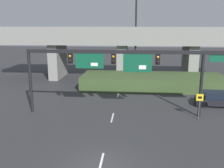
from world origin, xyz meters
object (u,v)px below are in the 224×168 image
at_px(highway_light_pole_near, 136,31).
at_px(signal_gantry, 127,62).
at_px(speed_limit_sign, 199,103).
at_px(parked_sedan_near_right, 216,99).

bearing_deg(highway_light_pole_near, signal_gantry, -93.25).
bearing_deg(highway_light_pole_near, speed_limit_sign, -67.86).
distance_m(speed_limit_sign, highway_light_pole_near, 16.23).
xyz_separation_m(speed_limit_sign, highway_light_pole_near, (-5.72, 14.05, 5.78)).
bearing_deg(speed_limit_sign, highway_light_pole_near, 112.14).
relative_size(speed_limit_sign, highway_light_pole_near, 0.17).
relative_size(signal_gantry, highway_light_pole_near, 1.40).
bearing_deg(speed_limit_sign, parked_sedan_near_right, 57.56).
relative_size(highway_light_pole_near, parked_sedan_near_right, 3.23).
height_order(signal_gantry, parked_sedan_near_right, signal_gantry).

